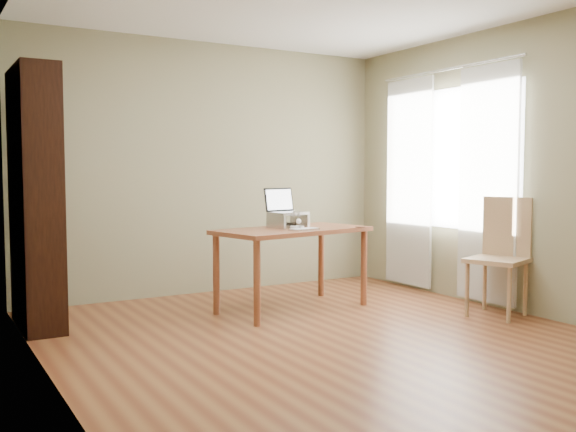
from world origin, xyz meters
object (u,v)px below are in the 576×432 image
Objects in this scene: keyboard at (304,229)px; cat at (285,220)px; laptop at (285,207)px; chair at (504,251)px; desk at (293,239)px; bookshelf at (36,199)px.

cat reaches higher than keyboard.
laptop is 2.00m from chair.
keyboard is at bearing 128.96° from chair.
chair reaches higher than desk.
keyboard is at bearing -18.41° from bookshelf.
laptop reaches higher than keyboard.
cat is (-0.01, 0.33, 0.06)m from keyboard.
keyboard reaches higher than desk.
desk is at bearing -12.83° from bookshelf.
cat is (-0.02, -0.03, -0.12)m from laptop.
chair is (1.49, -1.28, -0.37)m from laptop.
bookshelf is 2.16m from laptop.
bookshelf is 7.23× the size of keyboard.
keyboard is 0.60× the size of cat.
laptop is 0.75× the size of cat.
chair is (3.62, -1.63, -0.48)m from bookshelf.
chair reaches higher than keyboard.
desk is 3.12× the size of cat.
laptop is 0.35× the size of chair.
desk is at bearing 123.03° from chair.
laptop is at bearing -9.24° from bookshelf.
desk is (2.13, -0.48, -0.40)m from bookshelf.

